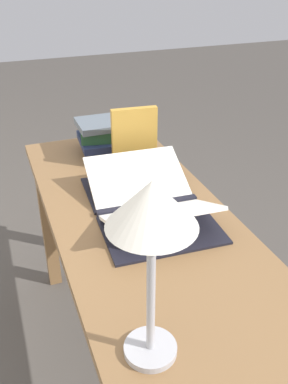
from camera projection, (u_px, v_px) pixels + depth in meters
The scene contains 7 objects.
ground_plane at pixel (144, 373), 1.78m from camera, with size 12.00×12.00×0.00m, color #47423D.
reading_desk at pixel (143, 247), 1.45m from camera, with size 1.50×0.58×0.77m.
open_book at pixel (148, 200), 1.44m from camera, with size 0.56×0.39×0.11m.
book_stack_tall at pixel (112, 135), 1.83m from camera, with size 0.24×0.29×0.14m.
book_standing_upright at pixel (134, 139), 1.67m from camera, with size 0.04×0.18×0.25m.
reading_lamp at pixel (152, 220), 0.77m from camera, with size 0.17×0.17×0.43m.
coffee_mug at pixel (138, 232), 1.25m from camera, with size 0.11×0.11×0.10m.
Camera 1 is at (-1.10, 0.41, 1.53)m, focal length 40.00 mm.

